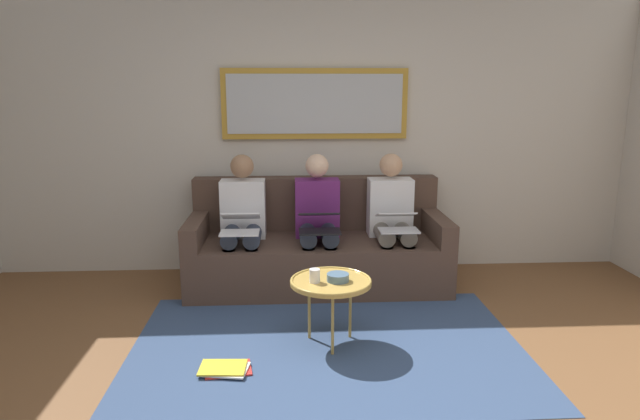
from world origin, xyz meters
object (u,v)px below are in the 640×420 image
at_px(person_left, 392,216).
at_px(person_middle, 318,217).
at_px(magazine_stack, 225,369).
at_px(cup, 315,276).
at_px(bowl, 338,277).
at_px(laptop_silver, 397,221).
at_px(person_right, 243,218).
at_px(framed_mirror, 315,104).
at_px(laptop_white, 240,223).
at_px(laptop_black, 319,222).
at_px(couch, 317,248).
at_px(coffee_table, 331,283).

bearing_deg(person_left, person_middle, 0.00).
bearing_deg(magazine_stack, cup, -150.61).
bearing_deg(cup, bowl, -174.27).
height_order(laptop_silver, person_right, person_right).
bearing_deg(framed_mirror, laptop_white, 47.31).
xyz_separation_m(person_left, person_middle, (0.64, 0.00, 0.00)).
bearing_deg(magazine_stack, laptop_silver, -135.80).
bearing_deg(person_middle, person_left, 180.00).
distance_m(bowl, magazine_stack, 0.91).
height_order(person_left, magazine_stack, person_left).
bearing_deg(laptop_black, bowl, 94.46).
height_order(couch, framed_mirror, framed_mirror).
distance_m(cup, laptop_black, 0.95).
relative_size(framed_mirror, magazine_stack, 5.10).
bearing_deg(laptop_white, person_middle, -159.70).
bearing_deg(laptop_silver, framed_mirror, -47.68).
distance_m(coffee_table, person_left, 1.31).
distance_m(laptop_silver, laptop_black, 0.64).
bearing_deg(person_middle, bowl, 93.53).
xyz_separation_m(cup, person_right, (0.56, -1.18, 0.11)).
relative_size(bowl, laptop_silver, 0.45).
distance_m(laptop_black, laptop_white, 0.64).
xyz_separation_m(cup, person_left, (-0.72, -1.18, 0.11)).
bearing_deg(magazine_stack, person_right, -90.25).
bearing_deg(laptop_white, framed_mirror, -132.69).
height_order(coffee_table, cup, cup).
height_order(person_middle, laptop_white, person_middle).
bearing_deg(coffee_table, framed_mirror, -89.07).
xyz_separation_m(person_left, person_right, (1.28, 0.00, 0.00)).
bearing_deg(couch, laptop_silver, 153.82).
relative_size(person_left, person_middle, 1.00).
height_order(framed_mirror, coffee_table, framed_mirror).
relative_size(person_left, laptop_white, 3.23).
bearing_deg(framed_mirror, person_left, 144.47).
bearing_deg(coffee_table, laptop_silver, -124.21).
relative_size(couch, cup, 24.44).
relative_size(laptop_silver, magazine_stack, 1.00).
distance_m(framed_mirror, magazine_stack, 2.56).
relative_size(couch, laptop_silver, 6.68).
distance_m(cup, magazine_stack, 0.80).
bearing_deg(person_middle, framed_mirror, -90.00).
bearing_deg(couch, framed_mirror, -90.00).
height_order(couch, laptop_silver, couch).
xyz_separation_m(cup, person_middle, (-0.08, -1.18, 0.11)).
xyz_separation_m(cup, laptop_white, (0.56, -0.94, 0.13)).
bearing_deg(person_right, person_middle, 180.00).
relative_size(laptop_black, laptop_white, 1.00).
height_order(laptop_black, person_right, person_right).
bearing_deg(laptop_silver, cup, 52.26).
distance_m(person_left, laptop_silver, 0.25).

